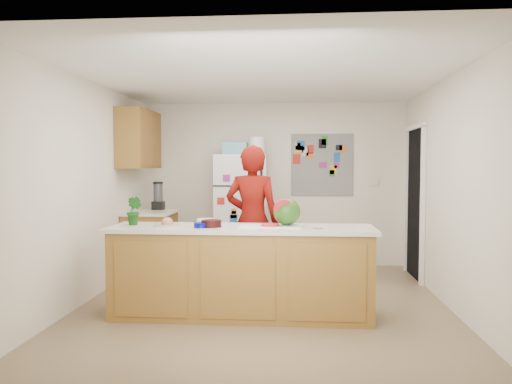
# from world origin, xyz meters

# --- Properties ---
(floor) EXTENTS (4.00, 4.50, 0.02)m
(floor) POSITION_xyz_m (0.00, 0.00, -0.01)
(floor) COLOR brown
(floor) RESTS_ON ground
(wall_back) EXTENTS (4.00, 0.02, 2.50)m
(wall_back) POSITION_xyz_m (0.00, 2.26, 1.25)
(wall_back) COLOR beige
(wall_back) RESTS_ON ground
(wall_left) EXTENTS (0.02, 4.50, 2.50)m
(wall_left) POSITION_xyz_m (-2.01, 0.00, 1.25)
(wall_left) COLOR beige
(wall_left) RESTS_ON ground
(wall_right) EXTENTS (0.02, 4.50, 2.50)m
(wall_right) POSITION_xyz_m (2.01, 0.00, 1.25)
(wall_right) COLOR beige
(wall_right) RESTS_ON ground
(ceiling) EXTENTS (4.00, 4.50, 0.02)m
(ceiling) POSITION_xyz_m (0.00, 0.00, 2.51)
(ceiling) COLOR white
(ceiling) RESTS_ON wall_back
(doorway) EXTENTS (0.03, 0.85, 2.04)m
(doorway) POSITION_xyz_m (1.99, 1.45, 1.02)
(doorway) COLOR black
(doorway) RESTS_ON ground
(peninsula_base) EXTENTS (2.60, 0.62, 0.88)m
(peninsula_base) POSITION_xyz_m (-0.20, -0.50, 0.44)
(peninsula_base) COLOR brown
(peninsula_base) RESTS_ON floor
(peninsula_top) EXTENTS (2.68, 0.70, 0.04)m
(peninsula_top) POSITION_xyz_m (-0.20, -0.50, 0.90)
(peninsula_top) COLOR silver
(peninsula_top) RESTS_ON peninsula_base
(side_counter_base) EXTENTS (0.60, 0.80, 0.86)m
(side_counter_base) POSITION_xyz_m (-1.69, 1.35, 0.43)
(side_counter_base) COLOR brown
(side_counter_base) RESTS_ON floor
(side_counter_top) EXTENTS (0.64, 0.84, 0.04)m
(side_counter_top) POSITION_xyz_m (-1.69, 1.35, 0.88)
(side_counter_top) COLOR silver
(side_counter_top) RESTS_ON side_counter_base
(upper_cabinets) EXTENTS (0.35, 1.00, 0.80)m
(upper_cabinets) POSITION_xyz_m (-1.82, 1.30, 1.90)
(upper_cabinets) COLOR brown
(upper_cabinets) RESTS_ON wall_left
(refrigerator) EXTENTS (0.75, 0.70, 1.70)m
(refrigerator) POSITION_xyz_m (-0.45, 1.88, 0.85)
(refrigerator) COLOR silver
(refrigerator) RESTS_ON floor
(fridge_top_bin) EXTENTS (0.35, 0.28, 0.18)m
(fridge_top_bin) POSITION_xyz_m (-0.55, 1.88, 1.79)
(fridge_top_bin) COLOR #5999B2
(fridge_top_bin) RESTS_ON refrigerator
(photo_collage) EXTENTS (0.95, 0.01, 0.95)m
(photo_collage) POSITION_xyz_m (0.75, 2.24, 1.55)
(photo_collage) COLOR slate
(photo_collage) RESTS_ON wall_back
(person) EXTENTS (0.70, 0.52, 1.78)m
(person) POSITION_xyz_m (-0.16, 0.32, 0.89)
(person) COLOR #5E0A06
(person) RESTS_ON floor
(blender_appliance) EXTENTS (0.13, 0.13, 0.38)m
(blender_appliance) POSITION_xyz_m (-1.64, 1.58, 1.09)
(blender_appliance) COLOR black
(blender_appliance) RESTS_ON side_counter_top
(cutting_board) EXTENTS (0.45, 0.36, 0.01)m
(cutting_board) POSITION_xyz_m (0.20, -0.46, 0.93)
(cutting_board) COLOR silver
(cutting_board) RESTS_ON peninsula_top
(watermelon) EXTENTS (0.28, 0.28, 0.28)m
(watermelon) POSITION_xyz_m (0.26, -0.44, 1.07)
(watermelon) COLOR #1B5711
(watermelon) RESTS_ON cutting_board
(watermelon_slice) EXTENTS (0.18, 0.18, 0.02)m
(watermelon_slice) POSITION_xyz_m (0.09, -0.51, 0.94)
(watermelon_slice) COLOR #BE263C
(watermelon_slice) RESTS_ON cutting_board
(cherry_bowl) EXTENTS (0.26, 0.26, 0.07)m
(cherry_bowl) POSITION_xyz_m (-0.50, -0.55, 0.96)
(cherry_bowl) COLOR black
(cherry_bowl) RESTS_ON peninsula_top
(white_bowl) EXTENTS (0.23, 0.23, 0.06)m
(white_bowl) POSITION_xyz_m (-0.59, -0.35, 0.95)
(white_bowl) COLOR silver
(white_bowl) RESTS_ON peninsula_top
(cobalt_bowl) EXTENTS (0.18, 0.18, 0.05)m
(cobalt_bowl) POSITION_xyz_m (-0.60, -0.61, 0.95)
(cobalt_bowl) COLOR #03056C
(cobalt_bowl) RESTS_ON peninsula_top
(plate) EXTENTS (0.34, 0.34, 0.02)m
(plate) POSITION_xyz_m (-0.96, -0.50, 0.93)
(plate) COLOR beige
(plate) RESTS_ON peninsula_top
(paper_towel) EXTENTS (0.22, 0.20, 0.02)m
(paper_towel) POSITION_xyz_m (-0.11, -0.51, 0.93)
(paper_towel) COLOR white
(paper_towel) RESTS_ON peninsula_top
(keys) EXTENTS (0.10, 0.05, 0.01)m
(keys) POSITION_xyz_m (0.56, -0.64, 0.93)
(keys) COLOR gray
(keys) RESTS_ON peninsula_top
(potted_plant) EXTENTS (0.20, 0.18, 0.30)m
(potted_plant) POSITION_xyz_m (-1.32, -0.45, 1.07)
(potted_plant) COLOR #0B410E
(potted_plant) RESTS_ON peninsula_top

